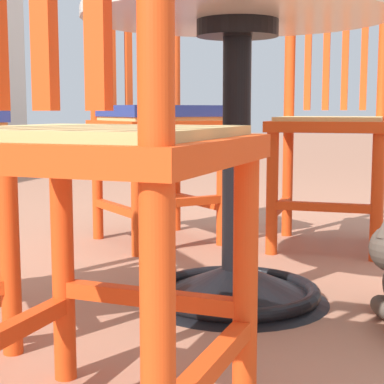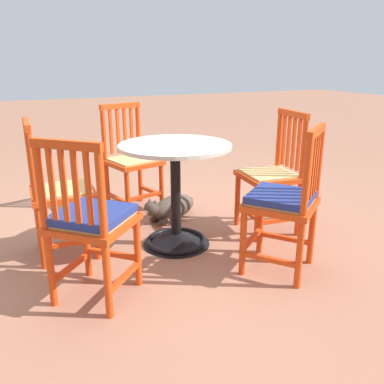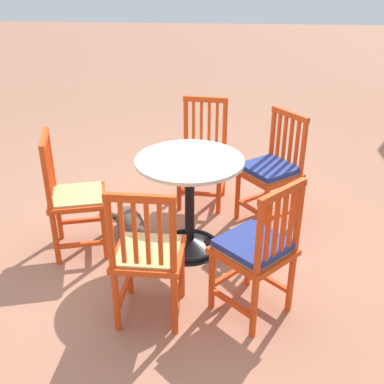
% 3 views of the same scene
% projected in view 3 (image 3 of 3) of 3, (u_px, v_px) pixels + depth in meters
% --- Properties ---
extents(ground_plane, '(24.00, 24.00, 0.00)m').
position_uv_depth(ground_plane, '(170.00, 249.00, 3.60)').
color(ground_plane, '#A36B51').
extents(cafe_table, '(0.76, 0.76, 0.73)m').
position_uv_depth(cafe_table, '(190.00, 215.00, 3.48)').
color(cafe_table, black).
rests_on(cafe_table, ground_plane).
extents(orange_chair_near_fence, '(0.41, 0.41, 0.91)m').
position_uv_depth(orange_chair_near_fence, '(148.00, 256.00, 2.76)').
color(orange_chair_near_fence, '#D64214').
rests_on(orange_chair_near_fence, ground_plane).
extents(orange_chair_tucked_in, '(0.57, 0.57, 0.91)m').
position_uv_depth(orange_chair_tucked_in, '(256.00, 251.00, 2.79)').
color(orange_chair_tucked_in, '#D64214').
rests_on(orange_chair_tucked_in, ground_plane).
extents(orange_chair_at_corner, '(0.56, 0.56, 0.91)m').
position_uv_depth(orange_chair_at_corner, '(271.00, 171.00, 3.77)').
color(orange_chair_at_corner, '#D64214').
rests_on(orange_chair_at_corner, ground_plane).
extents(orange_chair_by_planter, '(0.44, 0.44, 0.91)m').
position_uv_depth(orange_chair_by_planter, '(202.00, 156.00, 4.09)').
color(orange_chair_by_planter, '#D64214').
rests_on(orange_chair_by_planter, ground_plane).
extents(orange_chair_facing_out, '(0.49, 0.49, 0.91)m').
position_uv_depth(orange_chair_facing_out, '(73.00, 198.00, 3.41)').
color(orange_chair_facing_out, '#D64214').
rests_on(orange_chair_facing_out, ground_plane).
extents(tabby_cat, '(0.62, 0.50, 0.23)m').
position_uv_depth(tabby_cat, '(131.00, 225.00, 3.73)').
color(tabby_cat, '#4C4238').
rests_on(tabby_cat, ground_plane).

